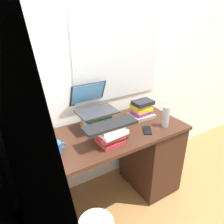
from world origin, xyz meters
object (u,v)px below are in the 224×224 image
book_stack_side (142,110)px  mug (56,148)px  laptop (93,104)px  desk (142,154)px  water_bottle (166,116)px  book_stack_tall (97,120)px  keyboard (110,125)px  computer_mouse (131,121)px  cell_phone (147,130)px  book_stack_keyboard_riser (110,134)px

book_stack_side → mug: size_ratio=1.87×
book_stack_side → laptop: laptop is taller
desk → laptop: bearing=152.3°
laptop → water_bottle: 0.64m
desk → book_stack_tall: 0.60m
laptop → mug: (-0.42, -0.24, -0.16)m
keyboard → water_bottle: size_ratio=2.28×
laptop → water_bottle: bearing=-33.9°
book_stack_tall → computer_mouse: size_ratio=2.35×
cell_phone → book_stack_tall: bearing=175.1°
book_stack_tall → water_bottle: bearing=-28.2°
keyboard → cell_phone: keyboard is taller
cell_phone → laptop: bearing=168.4°
desk → mug: 0.91m
water_bottle → cell_phone: bearing=175.7°
desk → mug: size_ratio=10.21×
book_stack_tall → book_stack_keyboard_riser: bearing=-95.3°
book_stack_tall → book_stack_keyboard_riser: 0.26m
book_stack_tall → keyboard: size_ratio=0.58×
desk → computer_mouse: size_ratio=12.25×
laptop → cell_phone: bearing=-45.1°
book_stack_tall → mug: bearing=-158.2°
book_stack_side → water_bottle: bearing=-75.4°
keyboard → mug: (-0.40, 0.09, -0.11)m
water_bottle → book_stack_side: bearing=104.6°
book_stack_tall → cell_phone: (0.34, -0.27, -0.07)m
keyboard → book_stack_side: bearing=24.9°
book_stack_keyboard_riser → computer_mouse: 0.38m
desk → cell_phone: 0.37m
desk → computer_mouse: bearing=147.2°
water_bottle → cell_phone: size_ratio=1.36×
book_stack_keyboard_riser → water_bottle: (0.55, -0.03, 0.02)m
book_stack_tall → computer_mouse: bearing=-14.2°
book_stack_side → keyboard: 0.54m
laptop → computer_mouse: 0.38m
computer_mouse → laptop: bearing=154.1°
book_stack_keyboard_riser → cell_phone: bearing=-2.1°
book_stack_keyboard_riser → mug: bearing=168.0°
computer_mouse → book_stack_tall: bearing=165.8°
desk → cell_phone: cell_phone is taller
laptop → keyboard: (-0.03, -0.33, -0.05)m
keyboard → mug: 0.42m
computer_mouse → book_stack_side: bearing=16.0°
book_stack_tall → cell_phone: bearing=-38.4°
desk → book_stack_keyboard_riser: 0.61m
desk → book_stack_side: 0.43m
book_stack_side → water_bottle: size_ratio=1.26×
keyboard → cell_phone: (0.36, -0.01, -0.15)m
book_stack_keyboard_riser → computer_mouse: (0.33, 0.18, -0.06)m
computer_mouse → book_stack_keyboard_riser: bearing=-151.6°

